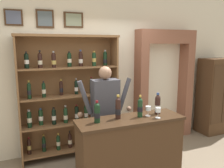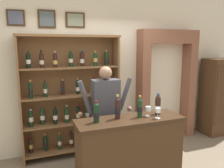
{
  "view_description": "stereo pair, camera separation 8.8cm",
  "coord_description": "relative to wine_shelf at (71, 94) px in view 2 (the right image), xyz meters",
  "views": [
    {
      "loc": [
        -1.23,
        -2.66,
        2.0
      ],
      "look_at": [
        -0.03,
        0.29,
        1.44
      ],
      "focal_mm": 36.34,
      "sensor_mm": 36.0,
      "label": 1
    },
    {
      "loc": [
        -1.15,
        -2.69,
        2.0
      ],
      "look_at": [
        -0.03,
        0.29,
        1.44
      ],
      "focal_mm": 36.34,
      "sensor_mm": 36.0,
      "label": 2
    }
  ],
  "objects": [
    {
      "name": "shopkeeper",
      "position": [
        0.41,
        -0.72,
        -0.1
      ],
      "size": [
        0.89,
        0.22,
        1.68
      ],
      "color": "#2D3347",
      "rests_on": "ground"
    },
    {
      "name": "tasting_counter",
      "position": [
        0.58,
        -1.26,
        -0.63
      ],
      "size": [
        1.5,
        0.48,
        1.01
      ],
      "color": "#422B19",
      "rests_on": "ground"
    },
    {
      "name": "tasting_bottle_grappa",
      "position": [
        0.73,
        -1.25,
        0.01
      ],
      "size": [
        0.07,
        0.07,
        0.31
      ],
      "color": "#19381E",
      "rests_on": "tasting_counter"
    },
    {
      "name": "tasting_bottle_prosecco",
      "position": [
        0.41,
        -1.2,
        0.02
      ],
      "size": [
        0.07,
        0.07,
        0.33
      ],
      "color": "black",
      "rests_on": "tasting_counter"
    },
    {
      "name": "tasting_bottle_rosso",
      "position": [
        0.1,
        -1.24,
        0.01
      ],
      "size": [
        0.08,
        0.08,
        0.29
      ],
      "color": "black",
      "rests_on": "tasting_counter"
    },
    {
      "name": "wine_glass_spare",
      "position": [
        0.93,
        -1.38,
        -0.02
      ],
      "size": [
        0.07,
        0.07,
        0.15
      ],
      "color": "silver",
      "rests_on": "tasting_counter"
    },
    {
      "name": "archway_doorway",
      "position": [
        2.04,
        0.15,
        0.15
      ],
      "size": [
        1.31,
        0.45,
        2.3
      ],
      "color": "brown",
      "rests_on": "ground"
    },
    {
      "name": "side_cabinet",
      "position": [
        3.28,
        -0.14,
        -0.28
      ],
      "size": [
        0.66,
        0.49,
        1.7
      ],
      "color": "#4C331E",
      "rests_on": "ground"
    },
    {
      "name": "back_wall",
      "position": [
        0.45,
        0.29,
        0.5
      ],
      "size": [
        12.0,
        0.19,
        3.26
      ],
      "color": "beige",
      "rests_on": "ground"
    },
    {
      "name": "wine_glass_center",
      "position": [
        0.85,
        -1.26,
        -0.03
      ],
      "size": [
        0.08,
        0.08,
        0.14
      ],
      "color": "silver",
      "rests_on": "tasting_counter"
    },
    {
      "name": "wine_shelf",
      "position": [
        0.0,
        0.0,
        0.0
      ],
      "size": [
        1.74,
        0.37,
        2.16
      ],
      "color": "brown",
      "rests_on": "ground"
    },
    {
      "name": "tasting_bottle_riserva",
      "position": [
        1.04,
        -1.21,
        0.01
      ],
      "size": [
        0.08,
        0.08,
        0.31
      ],
      "color": "black",
      "rests_on": "tasting_counter"
    }
  ]
}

